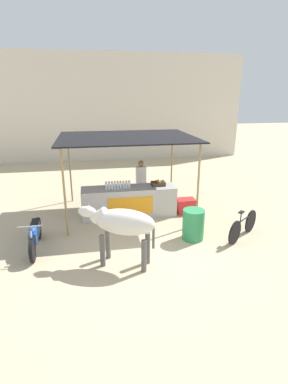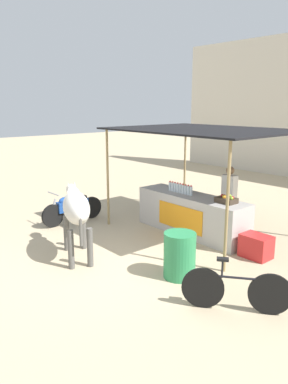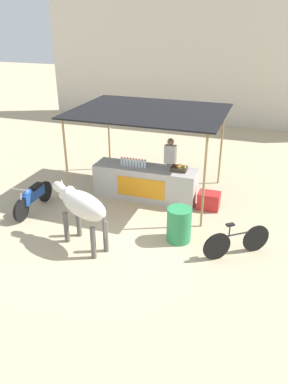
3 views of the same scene
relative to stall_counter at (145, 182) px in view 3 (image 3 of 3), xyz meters
name	(u,v)px [view 3 (image 3 of 3)]	position (x,y,z in m)	size (l,w,h in m)	color
ground_plane	(117,234)	(0.00, -2.20, -0.48)	(60.00, 60.00, 0.00)	tan
building_wall_far	(206,60)	(0.00, 8.90, 2.51)	(16.00, 0.50, 5.98)	beige
stall_counter	(145,182)	(0.00, 0.00, 0.00)	(3.00, 0.82, 0.96)	#B2ADA8
stall_awning	(149,114)	(0.00, 0.30, 1.95)	(4.20, 3.20, 2.53)	black
water_bottle_row	(133,163)	(-0.35, -0.05, 0.59)	(0.79, 0.07, 0.25)	silver
fruit_crate	(179,168)	(0.98, 0.05, 0.55)	(0.44, 0.32, 0.18)	#3F3326
vendor_behind_counter	(170,164)	(0.53, 0.75, 0.37)	(0.34, 0.22, 1.65)	#383842
cooler_box	(209,201)	(1.90, -0.10, -0.24)	(0.60, 0.44, 0.48)	red
water_barrel	(179,225)	(1.50, -1.95, -0.06)	(0.59, 0.59, 0.85)	#2D8C51
cow	(82,206)	(-0.54, -2.88, 0.55)	(1.81, 1.08, 1.44)	silver
motorcycle_parked	(33,197)	(-2.64, -1.79, -0.05)	(0.55, 1.80, 0.90)	black
bicycle_leaning	(237,242)	(2.87, -2.14, -0.13)	(1.34, 1.05, 0.85)	black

